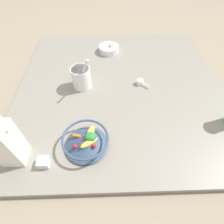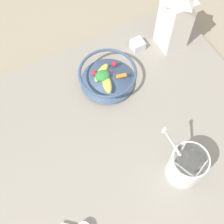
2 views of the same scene
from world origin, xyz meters
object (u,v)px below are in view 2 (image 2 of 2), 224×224
(fruit_bowl, at_px, (107,76))
(spice_jar, at_px, (137,45))
(milk_carton, at_px, (176,18))
(yogurt_tub, at_px, (187,165))

(fruit_bowl, height_order, spice_jar, fruit_bowl)
(milk_carton, distance_m, yogurt_tub, 0.50)
(spice_jar, bearing_deg, milk_carton, -16.70)
(fruit_bowl, xyz_separation_m, spice_jar, (0.17, 0.08, -0.02))
(fruit_bowl, relative_size, spice_jar, 4.50)
(yogurt_tub, height_order, spice_jar, yogurt_tub)
(yogurt_tub, relative_size, spice_jar, 5.22)
(spice_jar, bearing_deg, fruit_bowl, -154.22)
(milk_carton, bearing_deg, yogurt_tub, -118.67)
(milk_carton, height_order, yogurt_tub, milk_carton)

